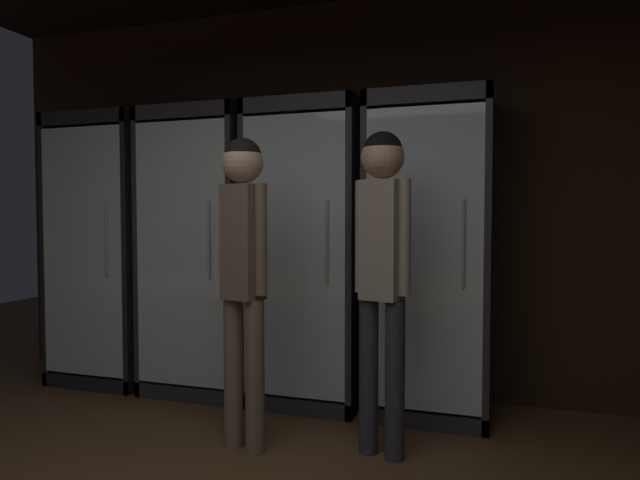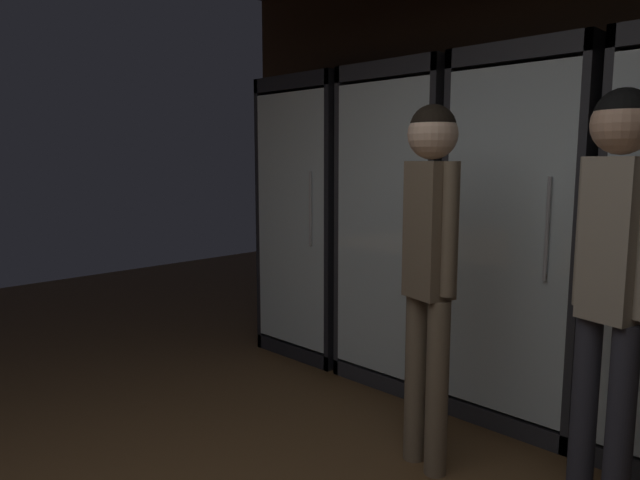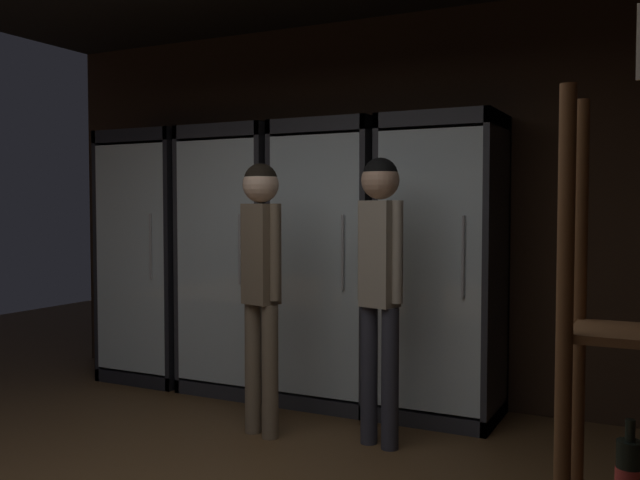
{
  "view_description": "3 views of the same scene",
  "coord_description": "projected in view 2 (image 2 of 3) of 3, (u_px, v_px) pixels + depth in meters",
  "views": [
    {
      "loc": [
        0.86,
        -0.85,
        1.26
      ],
      "look_at": [
        -0.17,
        2.37,
        1.11
      ],
      "focal_mm": 30.94,
      "sensor_mm": 36.0,
      "label": 1
    },
    {
      "loc": [
        1.01,
        -0.34,
        1.43
      ],
      "look_at": [
        -1.55,
        2.25,
        0.92
      ],
      "focal_mm": 32.13,
      "sensor_mm": 36.0,
      "label": 2
    },
    {
      "loc": [
        1.83,
        -1.86,
        1.41
      ],
      "look_at": [
        -0.37,
        2.52,
        1.18
      ],
      "focal_mm": 39.66,
      "sensor_mm": 36.0,
      "label": 3
    }
  ],
  "objects": [
    {
      "name": "wall_back",
      "position": [
        626.0,
        166.0,
        3.08
      ],
      "size": [
        6.0,
        0.06,
        2.8
      ],
      "primitive_type": "cube",
      "color": "black",
      "rests_on": "ground"
    },
    {
      "name": "cooler_far_left",
      "position": [
        325.0,
        221.0,
        4.28
      ],
      "size": [
        0.75,
        0.64,
        2.01
      ],
      "color": "black",
      "rests_on": "ground"
    },
    {
      "name": "cooler_left",
      "position": [
        413.0,
        230.0,
        3.72
      ],
      "size": [
        0.75,
        0.64,
        2.01
      ],
      "color": "#2B2B30",
      "rests_on": "ground"
    },
    {
      "name": "cooler_center",
      "position": [
        534.0,
        242.0,
        3.16
      ],
      "size": [
        0.75,
        0.64,
        2.01
      ],
      "color": "#2B2B30",
      "rests_on": "ground"
    },
    {
      "name": "shopper_near",
      "position": [
        430.0,
        244.0,
        2.56
      ],
      "size": [
        0.3,
        0.22,
        1.68
      ],
      "color": "#72604C",
      "rests_on": "ground"
    },
    {
      "name": "shopper_far",
      "position": [
        613.0,
        255.0,
        2.16
      ],
      "size": [
        0.3,
        0.22,
        1.7
      ],
      "color": "#2D2D38",
      "rests_on": "ground"
    }
  ]
}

